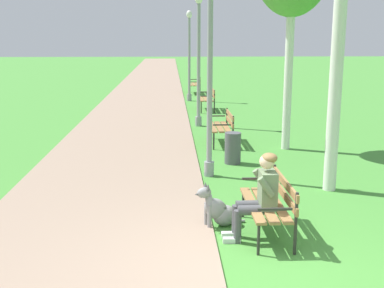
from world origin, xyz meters
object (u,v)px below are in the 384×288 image
object	(u,v)px
park_bench_mid	(223,125)
dog_grey	(219,210)
park_bench_near	(271,200)
park_bench_far	(208,97)
lamp_post_near	(210,65)
lamp_post_mid	(199,59)
park_bench_furthest	(196,83)
lamp_post_far	(189,55)
person_seated_on_near_bench	(260,193)
litter_bin	(233,148)

from	to	relation	value
park_bench_mid	dog_grey	bearing A→B (deg)	-96.63
park_bench_near	park_bench_far	bearing A→B (deg)	90.02
lamp_post_near	lamp_post_mid	distance (m)	5.64
park_bench_far	lamp_post_near	distance (m)	9.06
park_bench_furthest	lamp_post_far	xyz separation A→B (m)	(-0.41, -2.71, 1.46)
park_bench_near	dog_grey	size ratio (longest dim) A/B	1.87
person_seated_on_near_bench	lamp_post_mid	bearing A→B (deg)	92.20
park_bench_furthest	lamp_post_near	size ratio (longest dim) A/B	0.35
lamp_post_far	litter_bin	xyz separation A→B (m)	(0.56, -10.71, -1.63)
park_bench_furthest	person_seated_on_near_bench	bearing A→B (deg)	-90.05
park_bench_furthest	person_seated_on_near_bench	distance (m)	17.62
park_bench_furthest	person_seated_on_near_bench	size ratio (longest dim) A/B	1.20
lamp_post_far	lamp_post_near	bearing A→B (deg)	-90.23
dog_grey	litter_bin	xyz separation A→B (m)	(0.68, 3.70, 0.09)
park_bench_near	person_seated_on_near_bench	size ratio (longest dim) A/B	1.20
lamp_post_mid	park_bench_far	bearing A→B (deg)	80.44
lamp_post_near	lamp_post_far	bearing A→B (deg)	89.77
park_bench_near	lamp_post_near	bearing A→B (deg)	102.10
park_bench_far	lamp_post_mid	distance (m)	3.63
lamp_post_far	litter_bin	bearing A→B (deg)	-87.03
park_bench_far	lamp_post_far	xyz separation A→B (m)	(-0.60, 2.82, 1.46)
park_bench_furthest	lamp_post_near	world-z (taller)	lamp_post_near
park_bench_far	dog_grey	distance (m)	11.62
park_bench_near	park_bench_furthest	bearing A→B (deg)	90.63
park_bench_furthest	litter_bin	size ratio (longest dim) A/B	2.14
park_bench_far	dog_grey	world-z (taller)	park_bench_far
park_bench_near	lamp_post_far	size ratio (longest dim) A/B	0.39
park_bench_far	lamp_post_near	size ratio (longest dim) A/B	0.35
park_bench_far	park_bench_furthest	size ratio (longest dim) A/B	1.00
park_bench_far	litter_bin	distance (m)	7.90
lamp_post_near	litter_bin	world-z (taller)	lamp_post_near
person_seated_on_near_bench	lamp_post_near	world-z (taller)	lamp_post_near
park_bench_mid	litter_bin	size ratio (longest dim) A/B	2.14
lamp_post_near	litter_bin	distance (m)	2.21
person_seated_on_near_bench	lamp_post_near	xyz separation A→B (m)	(-0.44, 3.22, 1.56)
park_bench_mid	person_seated_on_near_bench	xyz separation A→B (m)	(-0.15, -6.24, 0.17)
park_bench_far	person_seated_on_near_bench	xyz separation A→B (m)	(-0.20, -12.09, 0.17)
park_bench_mid	person_seated_on_near_bench	distance (m)	6.25
park_bench_far	dog_grey	bearing A→B (deg)	-93.55
park_bench_mid	park_bench_furthest	distance (m)	11.38
park_bench_furthest	park_bench_mid	bearing A→B (deg)	-89.32
park_bench_mid	lamp_post_near	size ratio (longest dim) A/B	0.35
person_seated_on_near_bench	park_bench_furthest	bearing A→B (deg)	89.95
person_seated_on_near_bench	lamp_post_far	bearing A→B (deg)	91.52
person_seated_on_near_bench	park_bench_far	bearing A→B (deg)	89.04
park_bench_mid	litter_bin	xyz separation A→B (m)	(0.01, -2.05, -0.16)
park_bench_mid	park_bench_far	bearing A→B (deg)	89.49
dog_grey	lamp_post_near	distance (m)	3.37
person_seated_on_near_bench	park_bench_mid	bearing A→B (deg)	88.61
lamp_post_near	park_bench_mid	bearing A→B (deg)	78.84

